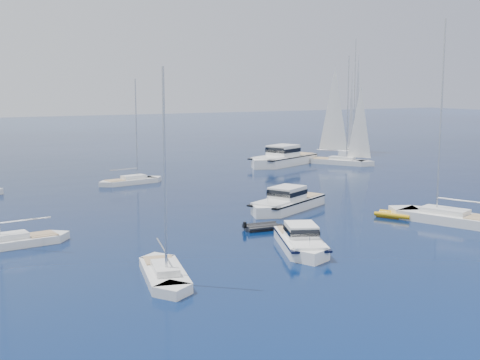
{
  "coord_description": "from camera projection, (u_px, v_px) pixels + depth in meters",
  "views": [
    {
      "loc": [
        -28.11,
        -29.78,
        11.22
      ],
      "look_at": [
        0.31,
        23.15,
        2.2
      ],
      "focal_mm": 47.95,
      "sensor_mm": 36.0,
      "label": 1
    }
  ],
  "objects": [
    {
      "name": "motor_cruiser_distant",
      "position": [
        282.0,
        165.0,
        89.6
      ],
      "size": [
        14.07,
        9.27,
        3.56
      ],
      "primitive_type": null,
      "rotation": [
        0.0,
        0.0,
        1.99
      ],
      "color": "white",
      "rests_on": "ground"
    },
    {
      "name": "sailboat_mid_r",
      "position": [
        450.0,
        223.0,
        52.25
      ],
      "size": [
        6.98,
        11.87,
        17.0
      ],
      "primitive_type": null,
      "rotation": [
        0.0,
        0.0,
        0.37
      ],
      "color": "silver",
      "rests_on": "ground"
    },
    {
      "name": "tender_grey_near",
      "position": [
        262.0,
        230.0,
        49.81
      ],
      "size": [
        3.11,
        1.93,
        0.95
      ],
      "primitive_type": null,
      "rotation": [
        0.0,
        0.0,
        4.64
      ],
      "color": "black",
      "rests_on": "ground"
    },
    {
      "name": "motor_cruiser_centre",
      "position": [
        286.0,
        210.0,
        57.57
      ],
      "size": [
        10.57,
        7.51,
        2.7
      ],
      "primitive_type": null,
      "rotation": [
        0.0,
        0.0,
        2.05
      ],
      "color": "silver",
      "rests_on": "ground"
    },
    {
      "name": "sailboat_fore",
      "position": [
        164.0,
        279.0,
        37.18
      ],
      "size": [
        4.1,
        8.88,
        12.64
      ],
      "primitive_type": null,
      "rotation": [
        0.0,
        0.0,
        2.92
      ],
      "color": "silver",
      "rests_on": "ground"
    },
    {
      "name": "motor_cruiser_left",
      "position": [
        301.0,
        250.0,
        43.78
      ],
      "size": [
        5.71,
        8.98,
        2.26
      ],
      "primitive_type": null,
      "rotation": [
        0.0,
        0.0,
        2.75
      ],
      "color": "white",
      "rests_on": "ground"
    },
    {
      "name": "tender_yellow",
      "position": [
        394.0,
        218.0,
        54.28
      ],
      "size": [
        3.1,
        3.69,
        0.95
      ],
      "primitive_type": null,
      "rotation": [
        0.0,
        0.0,
        0.48
      ],
      "color": "#C28C0B",
      "rests_on": "ground"
    },
    {
      "name": "sailboat_sails_far",
      "position": [
        355.0,
        153.0,
        105.57
      ],
      "size": [
        12.12,
        10.93,
        19.09
      ],
      "primitive_type": null,
      "rotation": [
        0.0,
        0.0,
        2.27
      ],
      "color": "white",
      "rests_on": "ground"
    },
    {
      "name": "sailboat_mid_l",
      "position": [
        13.0,
        246.0,
        44.7
      ],
      "size": [
        8.77,
        3.2,
        12.59
      ],
      "primitive_type": null,
      "rotation": [
        0.0,
        0.0,
        1.69
      ],
      "color": "silver",
      "rests_on": "ground"
    },
    {
      "name": "ground",
      "position": [
        408.0,
        262.0,
        40.76
      ],
      "size": [
        400.0,
        400.0,
        0.0
      ],
      "primitive_type": "plane",
      "color": "navy",
      "rests_on": "ground"
    },
    {
      "name": "sailboat_centre",
      "position": [
        131.0,
        184.0,
        72.71
      ],
      "size": [
        8.58,
        3.57,
        12.25
      ],
      "primitive_type": null,
      "rotation": [
        0.0,
        0.0,
        4.89
      ],
      "color": "silver",
      "rests_on": "ground"
    },
    {
      "name": "sailboat_sails_r",
      "position": [
        339.0,
        164.0,
        90.56
      ],
      "size": [
        8.03,
        10.48,
        15.65
      ],
      "primitive_type": null,
      "rotation": [
        0.0,
        0.0,
        3.71
      ],
      "color": "silver",
      "rests_on": "ground"
    }
  ]
}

